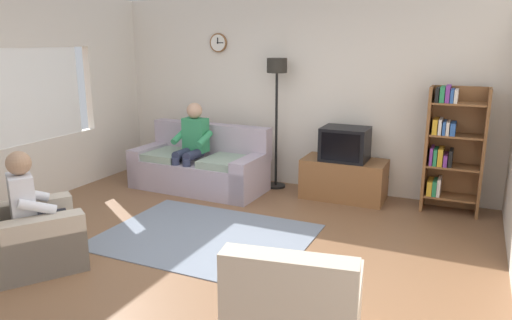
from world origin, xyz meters
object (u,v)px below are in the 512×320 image
at_px(tv_stand, 344,179).
at_px(armchair_near_bookshelf, 297,320).
at_px(couch, 200,167).
at_px(person_in_left_armchair, 34,204).
at_px(tv, 345,144).
at_px(armchair_near_window, 27,237).
at_px(floor_lamp, 277,87).
at_px(bookshelf, 450,147).
at_px(person_on_couch, 192,142).

bearing_deg(tv_stand, armchair_near_bookshelf, -80.51).
height_order(couch, tv_stand, couch).
xyz_separation_m(couch, armchair_near_bookshelf, (2.58, -3.06, -0.02)).
bearing_deg(person_in_left_armchair, armchair_near_bookshelf, -6.65).
distance_m(tv, armchair_near_window, 3.91).
bearing_deg(floor_lamp, tv_stand, -5.49).
relative_size(tv_stand, tv, 1.83).
distance_m(couch, floor_lamp, 1.58).
height_order(floor_lamp, armchair_near_window, floor_lamp).
xyz_separation_m(tv, bookshelf, (1.29, 0.09, 0.06)).
bearing_deg(person_in_left_armchair, person_on_couch, 88.29).
bearing_deg(person_in_left_armchair, tv, 55.61).
distance_m(tv_stand, floor_lamp, 1.57).
height_order(bookshelf, person_on_couch, bookshelf).
bearing_deg(floor_lamp, person_in_left_armchair, -108.87).
height_order(tv, floor_lamp, floor_lamp).
relative_size(floor_lamp, person_in_left_armchair, 1.65).
bearing_deg(floor_lamp, person_on_couch, -149.23).
bearing_deg(couch, tv_stand, 11.48).
bearing_deg(tv_stand, bookshelf, 3.12).
height_order(floor_lamp, armchair_near_bookshelf, floor_lamp).
bearing_deg(armchair_near_bookshelf, armchair_near_window, 174.99).
height_order(armchair_near_bookshelf, person_in_left_armchair, person_in_left_armchair).
bearing_deg(person_on_couch, floor_lamp, 30.77).
bearing_deg(couch, armchair_near_window, -93.91).
bearing_deg(person_on_couch, couch, 59.80).
bearing_deg(bookshelf, person_in_left_armchair, -136.77).
xyz_separation_m(couch, floor_lamp, (0.97, 0.51, 1.14)).
relative_size(floor_lamp, armchair_near_window, 1.57).
bearing_deg(armchair_near_window, tv_stand, 55.81).
bearing_deg(armchair_near_bookshelf, tv_stand, 99.49).
bearing_deg(tv, couch, -169.20).
relative_size(armchair_near_bookshelf, person_in_left_armchair, 0.89).
bearing_deg(bookshelf, person_on_couch, -170.08).
bearing_deg(couch, person_on_couch, -120.20).
distance_m(tv_stand, bookshelf, 1.40).
xyz_separation_m(floor_lamp, person_in_left_armchair, (-1.11, -3.25, -0.85)).
distance_m(floor_lamp, person_in_left_armchair, 3.54).
bearing_deg(armchair_near_bookshelf, person_on_couch, 131.82).
distance_m(tv, floor_lamp, 1.25).
bearing_deg(tv_stand, person_in_left_armchair, -124.19).
relative_size(couch, floor_lamp, 1.04).
bearing_deg(armchair_near_window, floor_lamp, 70.75).
bearing_deg(tv_stand, floor_lamp, 174.51).
relative_size(tv, armchair_near_window, 0.51).
xyz_separation_m(bookshelf, armchair_near_bookshelf, (-0.71, -3.54, -0.53)).
bearing_deg(armchair_near_window, bookshelf, 43.46).
relative_size(tv, floor_lamp, 0.32).
distance_m(bookshelf, armchair_near_window, 4.82).
distance_m(tv, person_in_left_armchair, 3.80).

